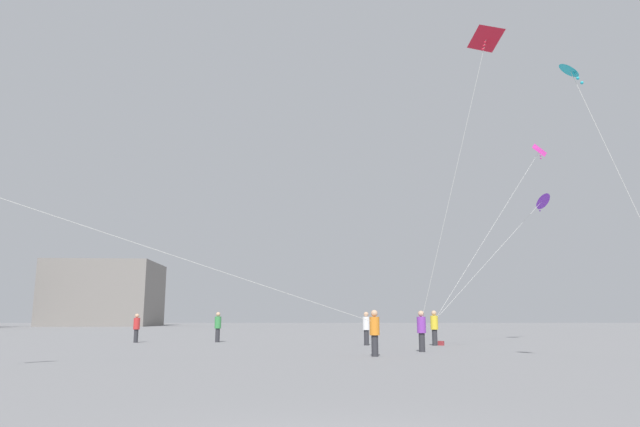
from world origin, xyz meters
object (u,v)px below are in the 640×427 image
Objects in this scene: kite_violet_diamond at (542,202)px; handbag_beside_flyer at (441,343)px; kite_cyan_diamond at (573,75)px; person_in_orange at (375,331)px; kite_magenta_delta at (538,154)px; person_in_yellow at (434,326)px; person_in_green at (218,326)px; person_in_white at (366,327)px; person_in_purple at (421,329)px; kite_crimson_delta at (485,45)px; person_in_red at (137,327)px; building_centre_hall at (105,294)px.

handbag_beside_flyer is at bearing -142.26° from kite_violet_diamond.
person_in_orange is at bearing 136.97° from kite_cyan_diamond.
kite_magenta_delta reaches higher than handbag_beside_flyer.
kite_violet_diamond reaches higher than person_in_yellow.
kite_magenta_delta is 1.30× the size of kite_cyan_diamond.
person_in_green is 9.65m from person_in_white.
person_in_purple reaches higher than person_in_orange.
person_in_white reaches higher than person_in_purple.
handbag_beside_flyer is (2.13, 5.67, -0.86)m from person_in_purple.
kite_magenta_delta is at bearing 59.78° from kite_crimson_delta.
person_in_purple is 16.07m from kite_magenta_delta.
person_in_red is 0.09× the size of building_centre_hall.
person_in_white is 0.10× the size of building_centre_hall.
kite_cyan_diamond is (-5.65, -16.45, -2.33)m from kite_magenta_delta.
person_in_orange is at bearing -38.91° from person_in_purple.
person_in_green is 23.53m from kite_violet_diamond.
person_in_red is (-17.24, 3.77, -0.08)m from person_in_yellow.
person_in_purple is 6.11m from handbag_beside_flyer.
building_centre_hall is (-43.85, 78.95, -7.05)m from kite_crimson_delta.
person_in_red is at bearing 136.84° from kite_cyan_diamond.
kite_crimson_delta reaches higher than person_in_orange.
building_centre_hall is at bearing -150.55° from person_in_purple.
handbag_beside_flyer is at bearing -69.53° from person_in_orange.
person_in_purple is at bearing -131.38° from kite_violet_diamond.
handbag_beside_flyer is (4.02, -0.19, -0.86)m from person_in_white.
person_in_green is 24.58m from kite_cyan_diamond.
handbag_beside_flyer is at bearing -57.83° from building_centre_hall.
person_in_yellow is 17.65m from person_in_red.
kite_crimson_delta reaches higher than person_in_yellow.
person_in_red is at bearing 5.07° from person_in_orange.
person_in_yellow reaches higher than person_in_orange.
person_in_purple is 5.60× the size of handbag_beside_flyer.
kite_violet_diamond is at bearing 111.20° from person_in_red.
kite_crimson_delta is (12.94, -13.71, 11.61)m from person_in_green.
kite_crimson_delta is 90.59m from building_centre_hall.
kite_crimson_delta is at bearing -118.26° from kite_violet_diamond.
kite_magenta_delta is 0.59× the size of building_centre_hall.
person_in_red reaches higher than handbag_beside_flyer.
building_centre_hall reaches higher than person_in_orange.
person_in_yellow is at bearing -142.92° from kite_violet_diamond.
kite_crimson_delta is at bearing 104.78° from kite_cyan_diamond.
person_in_white is at bearing -161.62° from person_in_purple.
kite_cyan_diamond is (18.98, -17.79, 8.22)m from person_in_red.
building_centre_hall is (-30.91, 65.24, 4.56)m from person_in_green.
handbag_beside_flyer is (-0.16, 9.48, -12.48)m from kite_crimson_delta.
kite_magenta_delta is (7.39, 2.42, 10.46)m from person_in_yellow.
person_in_green reaches higher than person_in_purple.
person_in_purple reaches higher than person_in_red.
person_in_white is 8.80m from person_in_orange.
kite_magenta_delta reaches higher than kite_cyan_diamond.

